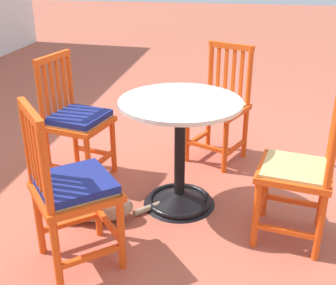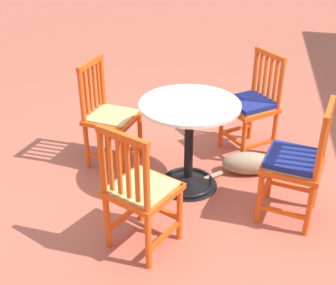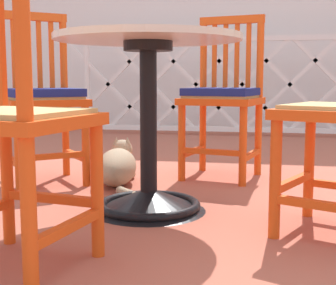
{
  "view_description": "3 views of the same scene",
  "coord_description": "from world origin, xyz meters",
  "px_view_note": "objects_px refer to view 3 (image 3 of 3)",
  "views": [
    {
      "loc": [
        -2.62,
        -0.29,
        1.56
      ],
      "look_at": [
        -0.07,
        0.16,
        0.41
      ],
      "focal_mm": 46.28,
      "sensor_mm": 36.0,
      "label": 1
    },
    {
      "loc": [
        2.84,
        0.47,
        2.06
      ],
      "look_at": [
        -0.03,
        -0.07,
        0.44
      ],
      "focal_mm": 47.5,
      "sensor_mm": 36.0,
      "label": 2
    },
    {
      "loc": [
        0.3,
        -1.9,
        0.55
      ],
      "look_at": [
        -0.09,
        0.21,
        0.27
      ],
      "focal_mm": 52.53,
      "sensor_mm": 36.0,
      "label": 3
    }
  ],
  "objects_px": {
    "orange_chair_at_corner": "(7,121)",
    "orange_chair_tucked_in": "(223,98)",
    "cafe_table": "(149,144)",
    "orange_chair_facing_out": "(42,99)",
    "tabby_cat": "(118,166)"
  },
  "relations": [
    {
      "from": "tabby_cat",
      "to": "orange_chair_facing_out",
      "type": "bearing_deg",
      "value": -172.5
    },
    {
      "from": "orange_chair_facing_out",
      "to": "tabby_cat",
      "type": "height_order",
      "value": "orange_chair_facing_out"
    },
    {
      "from": "orange_chair_at_corner",
      "to": "tabby_cat",
      "type": "relative_size",
      "value": 1.31
    },
    {
      "from": "orange_chair_facing_out",
      "to": "tabby_cat",
      "type": "distance_m",
      "value": 0.53
    },
    {
      "from": "orange_chair_at_corner",
      "to": "orange_chair_tucked_in",
      "type": "bearing_deg",
      "value": 71.76
    },
    {
      "from": "orange_chair_facing_out",
      "to": "orange_chair_at_corner",
      "type": "height_order",
      "value": "same"
    },
    {
      "from": "tabby_cat",
      "to": "cafe_table",
      "type": "bearing_deg",
      "value": -61.19
    },
    {
      "from": "orange_chair_facing_out",
      "to": "tabby_cat",
      "type": "relative_size",
      "value": 1.31
    },
    {
      "from": "orange_chair_at_corner",
      "to": "cafe_table",
      "type": "bearing_deg",
      "value": 71.17
    },
    {
      "from": "orange_chair_facing_out",
      "to": "tabby_cat",
      "type": "xyz_separation_m",
      "value": [
        0.4,
        0.05,
        -0.35
      ]
    },
    {
      "from": "orange_chair_tucked_in",
      "to": "orange_chair_at_corner",
      "type": "bearing_deg",
      "value": -108.24
    },
    {
      "from": "cafe_table",
      "to": "orange_chair_facing_out",
      "type": "bearing_deg",
      "value": 146.0
    },
    {
      "from": "orange_chair_tucked_in",
      "to": "orange_chair_facing_out",
      "type": "height_order",
      "value": "same"
    },
    {
      "from": "orange_chair_tucked_in",
      "to": "tabby_cat",
      "type": "distance_m",
      "value": 0.69
    },
    {
      "from": "orange_chair_tucked_in",
      "to": "cafe_table",
      "type": "bearing_deg",
      "value": -107.7
    }
  ]
}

